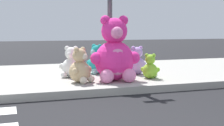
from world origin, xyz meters
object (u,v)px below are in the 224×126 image
at_px(plush_pink_large, 115,55).
at_px(plush_tan, 81,68).
at_px(sign_pole, 110,2).
at_px(plush_red, 120,64).
at_px(plush_white, 71,65).
at_px(plush_lime, 150,68).
at_px(plush_lavender, 136,63).
at_px(plush_teal, 96,62).

height_order(plush_pink_large, plush_tan, plush_pink_large).
xyz_separation_m(sign_pole, plush_pink_large, (-0.08, -0.59, -1.15)).
bearing_deg(plush_pink_large, plush_red, 65.43).
distance_m(plush_white, plush_lime, 1.78).
distance_m(plush_red, plush_lime, 1.27).
xyz_separation_m(sign_pole, plush_lavender, (0.72, 0.14, -1.42)).
relative_size(plush_pink_large, plush_tan, 1.89).
bearing_deg(plush_tan, plush_lime, 1.72).
bearing_deg(plush_white, sign_pole, -10.64).
height_order(plush_lavender, plush_lime, plush_lavender).
height_order(sign_pole, plush_teal, sign_pole).
xyz_separation_m(sign_pole, plush_white, (-0.87, 0.16, -1.41)).
distance_m(plush_lavender, plush_red, 0.59).
distance_m(plush_teal, plush_red, 0.68).
height_order(plush_white, plush_lime, plush_white).
xyz_separation_m(plush_teal, plush_tan, (-0.66, -1.16, 0.00)).
distance_m(sign_pole, plush_teal, 1.52).
bearing_deg(plush_white, plush_lime, -24.16).
xyz_separation_m(plush_lavender, plush_tan, (-1.55, -0.75, 0.02)).
relative_size(plush_tan, plush_lime, 1.31).
relative_size(sign_pole, plush_teal, 4.44).
bearing_deg(plush_tan, plush_pink_large, 1.69).
distance_m(plush_white, plush_tan, 0.78).
relative_size(plush_lavender, plush_lime, 1.23).
distance_m(plush_lavender, plush_lime, 0.70).
bearing_deg(plush_red, sign_pole, -126.18).
height_order(plush_pink_large, plush_teal, plush_pink_large).
bearing_deg(plush_teal, plush_tan, -119.37).
height_order(plush_pink_large, plush_white, plush_pink_large).
xyz_separation_m(plush_teal, plush_lavender, (0.89, -0.42, -0.01)).
relative_size(plush_pink_large, plush_white, 1.94).
relative_size(plush_white, plush_lime, 1.28).
bearing_deg(plush_teal, sign_pole, -72.70).
xyz_separation_m(plush_teal, plush_white, (-0.70, -0.39, -0.00)).
xyz_separation_m(sign_pole, plush_lime, (0.75, -0.56, -1.48)).
distance_m(sign_pole, plush_lime, 1.75).
bearing_deg(plush_lavender, sign_pole, -169.26).
height_order(sign_pole, plush_lavender, sign_pole).
relative_size(plush_lavender, plush_red, 1.33).
bearing_deg(plush_red, plush_teal, -169.58).
height_order(plush_teal, plush_white, plush_teal).
xyz_separation_m(plush_pink_large, plush_lavender, (0.81, 0.73, -0.28)).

